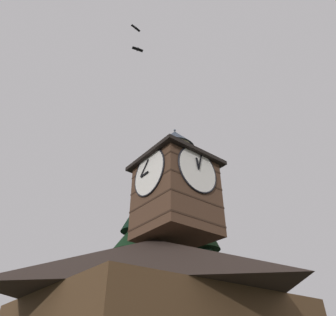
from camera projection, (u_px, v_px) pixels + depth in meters
name	position (u px, v px, depth m)	size (l,w,h in m)	color
building_main	(152.00, 310.00, 15.04)	(12.00, 12.37, 7.32)	#4F3721
clock_tower	(176.00, 188.00, 18.67)	(4.68, 4.68, 7.85)	#4C3323
pine_tree_behind	(131.00, 294.00, 19.81)	(7.24, 7.24, 11.63)	#473323
pine_tree_aside	(204.00, 273.00, 24.49)	(5.03, 5.03, 17.22)	#473323
moon	(64.00, 292.00, 52.46)	(2.18, 2.18, 2.18)	silver
flying_bird_high	(138.00, 49.00, 19.49)	(0.74, 0.38, 0.16)	black
flying_bird_low	(136.00, 28.00, 18.61)	(0.66, 0.19, 0.10)	black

